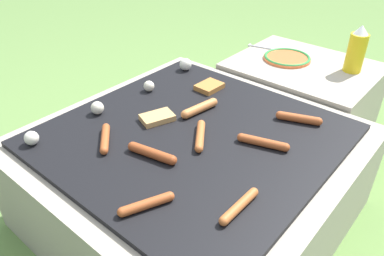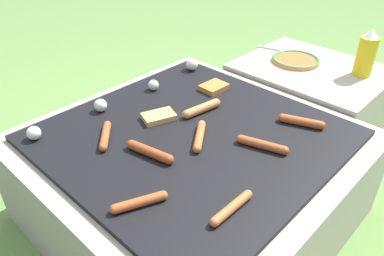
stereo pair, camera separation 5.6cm
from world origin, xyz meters
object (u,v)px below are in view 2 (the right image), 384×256
Objects in this scene: sausage_front_center at (262,145)px; fork_utensil at (276,50)px; condiment_bottle at (366,54)px; plate_colorful at (296,60)px.

sausage_front_center reaches higher than fork_utensil.
sausage_front_center is 0.79× the size of condiment_bottle.
condiment_bottle is 0.96× the size of fork_utensil.
sausage_front_center is 0.75× the size of fork_utensil.
condiment_bottle reaches higher than fork_utensil.
condiment_bottle is at bearing -88.34° from fork_utensil.
sausage_front_center is at bearing -150.10° from fork_utensil.
fork_utensil is (0.06, 0.14, -0.01)m from plate_colorful.
fork_utensil is (0.72, 0.41, -0.01)m from sausage_front_center.
condiment_bottle reaches higher than sausage_front_center.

